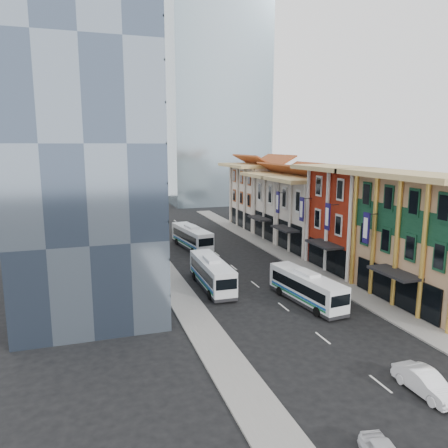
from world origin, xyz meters
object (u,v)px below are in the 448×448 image
object	(u,v)px
bus_left_near	(212,273)
bus_right	(306,287)
shophouse_tan	(434,241)
sedan_right	(426,383)
office_tower	(82,144)
bus_left_far	(192,237)

from	to	relation	value
bus_left_near	bus_right	size ratio (longest dim) A/B	1.05
shophouse_tan	sedan_right	distance (m)	18.39
office_tower	bus_left_far	xyz separation A→B (m)	(14.51, 14.24, -13.29)
office_tower	bus_right	xyz separation A→B (m)	(19.48, -10.74, -13.42)
office_tower	shophouse_tan	bearing A→B (deg)	-24.30
bus_left_far	sedan_right	xyz separation A→B (m)	(4.33, -41.00, -0.99)
shophouse_tan	bus_left_far	xyz separation A→B (m)	(-16.49, 28.24, -4.29)
office_tower	bus_left_far	distance (m)	24.29
bus_left_near	bus_right	distance (m)	10.19
bus_left_far	bus_right	bearing A→B (deg)	-85.93
bus_left_far	sedan_right	distance (m)	41.24
bus_left_far	sedan_right	size ratio (longest dim) A/B	2.43
office_tower	bus_right	size ratio (longest dim) A/B	3.05
bus_left_near	bus_left_far	size ratio (longest dim) A/B	0.96
bus_left_far	shophouse_tan	bearing A→B (deg)	-66.89
office_tower	sedan_right	distance (m)	35.70
bus_left_far	office_tower	bearing A→B (deg)	-142.71
office_tower	bus_left_far	world-z (taller)	office_tower
office_tower	bus_left_near	distance (m)	18.46
office_tower	bus_left_far	size ratio (longest dim) A/B	2.81
bus_right	sedan_right	world-z (taller)	bus_right
bus_left_near	sedan_right	bearing A→B (deg)	-73.17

